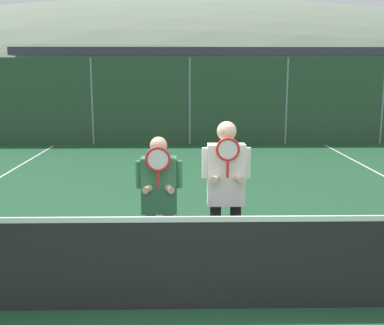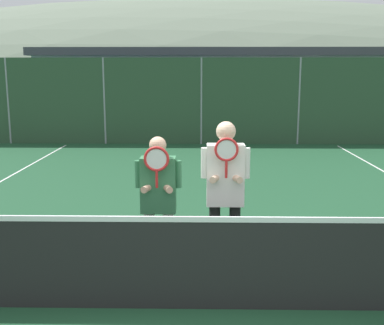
{
  "view_description": "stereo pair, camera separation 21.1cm",
  "coord_description": "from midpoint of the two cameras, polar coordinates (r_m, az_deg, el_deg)",
  "views": [
    {
      "loc": [
        -0.23,
        -4.63,
        2.44
      ],
      "look_at": [
        -0.12,
        1.05,
        1.35
      ],
      "focal_mm": 45.0,
      "sensor_mm": 36.0,
      "label": 1
    },
    {
      "loc": [
        -0.02,
        -4.63,
        2.44
      ],
      "look_at": [
        -0.12,
        1.05,
        1.35
      ],
      "focal_mm": 45.0,
      "sensor_mm": 36.0,
      "label": 2
    }
  ],
  "objects": [
    {
      "name": "fence_back",
      "position": [
        16.01,
        -0.65,
        7.26
      ],
      "size": [
        19.38,
        0.06,
        2.84
      ],
      "color": "gray",
      "rests_on": "ground_plane"
    },
    {
      "name": "ground_plane",
      "position": [
        5.23,
        0.4,
        -16.92
      ],
      "size": [
        120.0,
        120.0,
        0.0
      ],
      "primitive_type": "plane",
      "color": "#1E4C2D"
    },
    {
      "name": "player_leftmost",
      "position": [
        5.6,
        -4.99,
        -4.15
      ],
      "size": [
        0.54,
        0.34,
        1.7
      ],
      "color": "white",
      "rests_on": "ground_plane"
    },
    {
      "name": "hill_distant",
      "position": [
        63.6,
        -0.99,
        8.72
      ],
      "size": [
        109.01,
        60.56,
        21.2
      ],
      "color": "slate",
      "rests_on": "ground_plane"
    },
    {
      "name": "clubhouse_building",
      "position": [
        24.52,
        1.55,
        9.28
      ],
      "size": [
        17.82,
        5.5,
        3.44
      ],
      "color": "#9EA3A8",
      "rests_on": "ground_plane"
    },
    {
      "name": "car_center",
      "position": [
        19.13,
        11.3,
        6.07
      ],
      "size": [
        4.58,
        1.96,
        1.75
      ],
      "color": "#B2B7BC",
      "rests_on": "ground_plane"
    },
    {
      "name": "car_left_of_center",
      "position": [
        18.51,
        -4.09,
        6.08
      ],
      "size": [
        4.45,
        1.94,
        1.74
      ],
      "color": "navy",
      "rests_on": "ground_plane"
    },
    {
      "name": "car_far_left",
      "position": [
        19.15,
        -19.59,
        5.79
      ],
      "size": [
        4.67,
        1.99,
        1.85
      ],
      "color": "navy",
      "rests_on": "ground_plane"
    },
    {
      "name": "tennis_net",
      "position": [
        5.01,
        0.41,
        -11.71
      ],
      "size": [
        12.01,
        0.09,
        1.1
      ],
      "color": "gray",
      "rests_on": "ground_plane"
    },
    {
      "name": "player_center_left",
      "position": [
        5.58,
        2.97,
        -2.91
      ],
      "size": [
        0.56,
        0.34,
        1.87
      ],
      "color": "black",
      "rests_on": "ground_plane"
    }
  ]
}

